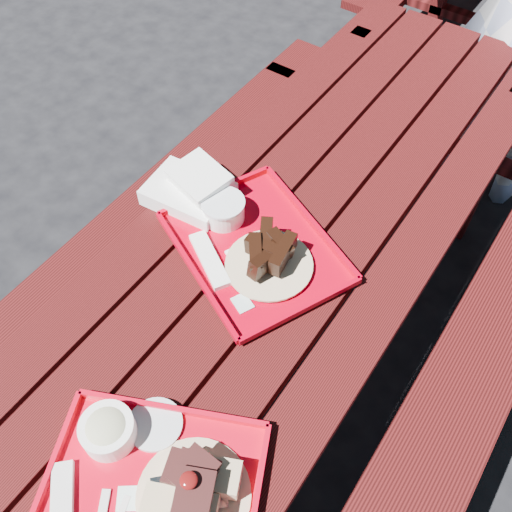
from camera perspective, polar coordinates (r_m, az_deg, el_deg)
name	(u,v)px	position (r m, az deg, el deg)	size (l,w,h in m)	color
ground	(279,361)	(2.16, 2.31, -10.45)	(60.00, 60.00, 0.00)	black
picnic_table_near	(285,275)	(1.68, 2.93, -1.94)	(1.41, 2.40, 0.75)	#470D0E
near_tray	(153,474)	(1.21, -10.25, -20.66)	(0.52, 0.47, 0.13)	red
far_tray	(251,244)	(1.47, -0.52, 1.16)	(0.56, 0.51, 0.08)	#BA0016
white_cloth	(192,189)	(1.59, -6.45, 6.64)	(0.24, 0.20, 0.09)	white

